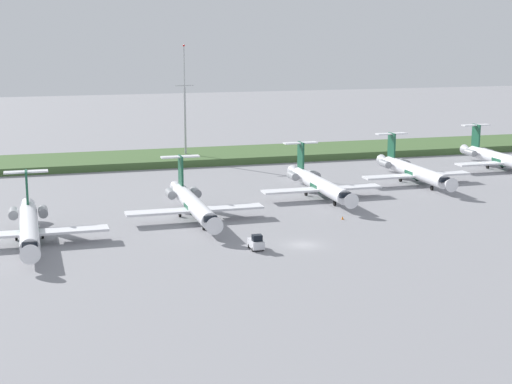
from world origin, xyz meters
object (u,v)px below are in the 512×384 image
at_px(regional_jet_third, 193,204).
at_px(regional_jet_fourth, 319,184).
at_px(baggage_tug, 256,243).
at_px(regional_jet_second, 29,226).
at_px(antenna_mast, 185,113).
at_px(regional_jet_sixth, 500,158).
at_px(safety_cone_front_marker, 343,218).
at_px(regional_jet_fifth, 413,171).

height_order(regional_jet_third, regional_jet_fourth, same).
bearing_deg(baggage_tug, regional_jet_second, 157.27).
xyz_separation_m(regional_jet_third, baggage_tug, (4.77, -21.15, -1.53)).
height_order(regional_jet_second, antenna_mast, antenna_mast).
distance_m(regional_jet_sixth, safety_cone_front_marker, 62.60).
bearing_deg(regional_jet_fifth, safety_cone_front_marker, -135.24).
xyz_separation_m(regional_jet_second, regional_jet_sixth, (102.05, 35.34, 0.00)).
xyz_separation_m(regional_jet_second, regional_jet_fifth, (76.07, 26.49, 0.00)).
height_order(regional_jet_sixth, antenna_mast, antenna_mast).
bearing_deg(antenna_mast, regional_jet_fourth, -71.99).
bearing_deg(regional_jet_fourth, regional_jet_sixth, 18.65).
distance_m(regional_jet_second, antenna_mast, 77.03).
bearing_deg(safety_cone_front_marker, antenna_mast, 101.23).
xyz_separation_m(regional_jet_third, safety_cone_front_marker, (23.66, -7.47, -2.26)).
relative_size(regional_jet_fourth, safety_cone_front_marker, 56.36).
xyz_separation_m(regional_jet_third, regional_jet_fifth, (49.73, 18.37, 0.00)).
xyz_separation_m(regional_jet_third, regional_jet_sixth, (75.71, 27.22, 0.00)).
distance_m(baggage_tug, safety_cone_front_marker, 23.33).
bearing_deg(regional_jet_second, regional_jet_fourth, 19.52).
bearing_deg(regional_jet_fourth, regional_jet_fifth, 18.47).
distance_m(regional_jet_fourth, regional_jet_fifth, 24.79).
height_order(regional_jet_second, regional_jet_fifth, same).
bearing_deg(regional_jet_fifth, regional_jet_fourth, -161.53).
bearing_deg(safety_cone_front_marker, baggage_tug, -144.09).
relative_size(regional_jet_second, regional_jet_sixth, 1.00).
relative_size(baggage_tug, safety_cone_front_marker, 5.82).
distance_m(regional_jet_second, regional_jet_third, 27.57).
relative_size(regional_jet_second, baggage_tug, 9.69).
xyz_separation_m(regional_jet_fifth, regional_jet_sixth, (25.98, 8.85, 0.00)).
xyz_separation_m(regional_jet_fifth, baggage_tug, (-44.96, -39.52, -1.53)).
height_order(regional_jet_third, antenna_mast, antenna_mast).
distance_m(regional_jet_third, regional_jet_sixth, 80.45).
height_order(regional_jet_second, baggage_tug, regional_jet_second).
distance_m(regional_jet_third, regional_jet_fourth, 28.25).
distance_m(regional_jet_fifth, safety_cone_front_marker, 36.78).
distance_m(regional_jet_second, baggage_tug, 33.77).
xyz_separation_m(regional_jet_sixth, antenna_mast, (-65.25, 31.76, 8.77)).
xyz_separation_m(regional_jet_third, regional_jet_fourth, (26.22, 10.52, 0.00)).
relative_size(regional_jet_sixth, safety_cone_front_marker, 56.36).
xyz_separation_m(regional_jet_fourth, baggage_tug, (-21.44, -31.67, -1.53)).
distance_m(regional_jet_second, safety_cone_front_marker, 50.06).
bearing_deg(regional_jet_second, baggage_tug, -22.73).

